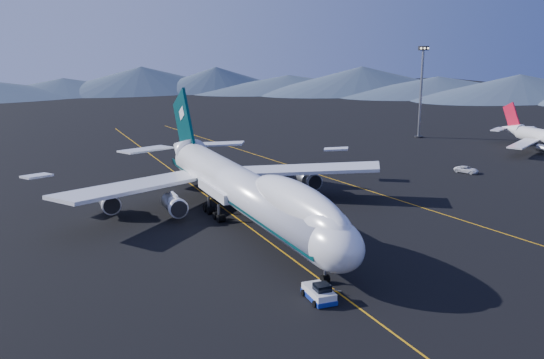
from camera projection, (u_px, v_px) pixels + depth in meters
name	position (u px, v px, depth m)	size (l,w,h in m)	color
ground	(244.00, 223.00, 98.07)	(500.00, 500.00, 0.00)	black
taxiway_line_main	(244.00, 223.00, 98.07)	(0.25, 220.00, 0.01)	orange
taxiway_line_side	(366.00, 190.00, 119.09)	(0.25, 200.00, 0.01)	orange
boeing_747	(244.00, 189.00, 96.73)	(59.62, 72.43, 19.37)	silver
pushback_tug	(319.00, 294.00, 69.90)	(3.11, 5.08, 2.14)	silver
service_van	(467.00, 170.00, 133.33)	(2.38, 5.17, 1.44)	silver
floodlight_mast	(421.00, 92.00, 175.79)	(3.26, 2.45, 26.39)	black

